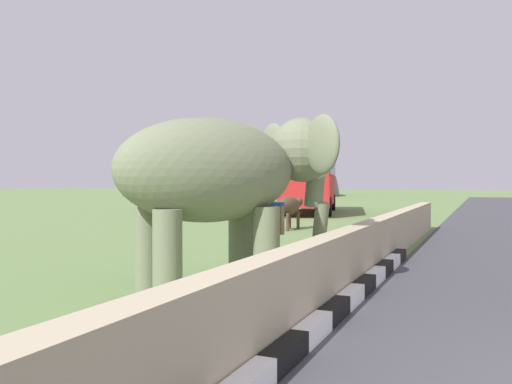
{
  "coord_description": "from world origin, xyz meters",
  "views": [
    {
      "loc": [
        -4.57,
        1.57,
        1.77
      ],
      "look_at": [
        3.54,
        5.12,
        1.6
      ],
      "focal_mm": 36.86,
      "sensor_mm": 36.0,
      "label": 1
    }
  ],
  "objects_px": {
    "elephant": "(228,173)",
    "person_handler": "(272,228)",
    "bus_red": "(310,176)",
    "cow_near": "(289,206)"
  },
  "relations": [
    {
      "from": "elephant",
      "to": "bus_red",
      "type": "relative_size",
      "value": 0.41
    },
    {
      "from": "cow_near",
      "to": "elephant",
      "type": "bearing_deg",
      "value": -165.42
    },
    {
      "from": "person_handler",
      "to": "bus_red",
      "type": "height_order",
      "value": "bus_red"
    },
    {
      "from": "elephant",
      "to": "cow_near",
      "type": "height_order",
      "value": "elephant"
    },
    {
      "from": "person_handler",
      "to": "bus_red",
      "type": "bearing_deg",
      "value": 15.77
    },
    {
      "from": "bus_red",
      "to": "cow_near",
      "type": "height_order",
      "value": "bus_red"
    },
    {
      "from": "elephant",
      "to": "person_handler",
      "type": "bearing_deg",
      "value": -17.25
    },
    {
      "from": "elephant",
      "to": "cow_near",
      "type": "bearing_deg",
      "value": 14.58
    },
    {
      "from": "person_handler",
      "to": "cow_near",
      "type": "distance_m",
      "value": 9.77
    },
    {
      "from": "elephant",
      "to": "person_handler",
      "type": "relative_size",
      "value": 2.38
    }
  ]
}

